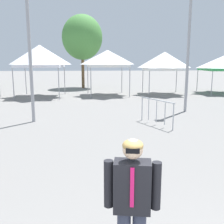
% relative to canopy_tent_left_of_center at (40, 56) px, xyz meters
% --- Properties ---
extents(canopy_tent_left_of_center, '(3.34, 3.34, 3.74)m').
position_rel_canopy_tent_left_of_center_xyz_m(canopy_tent_left_of_center, '(0.00, 0.00, 0.00)').
color(canopy_tent_left_of_center, '#9E9EA3').
rests_on(canopy_tent_left_of_center, ground).
extents(canopy_tent_far_left, '(3.18, 3.18, 3.43)m').
position_rel_canopy_tent_left_of_center_xyz_m(canopy_tent_far_left, '(4.94, 0.49, -0.16)').
color(canopy_tent_far_left, '#9E9EA3').
rests_on(canopy_tent_far_left, ground).
extents(canopy_tent_behind_center, '(3.13, 3.13, 3.31)m').
position_rel_canopy_tent_left_of_center_xyz_m(canopy_tent_behind_center, '(9.40, 0.64, -0.35)').
color(canopy_tent_behind_center, '#9E9EA3').
rests_on(canopy_tent_behind_center, ground).
extents(person_foreground, '(0.64, 0.31, 1.78)m').
position_rel_canopy_tent_left_of_center_xyz_m(person_foreground, '(3.91, -16.95, -1.91)').
color(person_foreground, '#33384C').
rests_on(person_foreground, ground).
extents(light_pole_near_lift, '(0.36, 0.36, 7.52)m').
position_rel_canopy_tent_left_of_center_xyz_m(light_pole_near_lift, '(8.49, -6.53, 1.37)').
color(light_pole_near_lift, '#9E9EA3').
rests_on(light_pole_near_lift, ground).
extents(tree_behind_tents_right, '(3.83, 3.83, 6.92)m').
position_rel_canopy_tent_left_of_center_xyz_m(tree_behind_tents_right, '(2.96, 6.25, 1.85)').
color(tree_behind_tents_right, brown).
rests_on(tree_behind_tents_right, ground).
extents(crowd_barrier_mid_lot, '(0.92, 1.93, 1.08)m').
position_rel_canopy_tent_left_of_center_xyz_m(crowd_barrier_mid_lot, '(6.22, -9.29, -2.20)').
color(crowd_barrier_mid_lot, '#B7BABF').
rests_on(crowd_barrier_mid_lot, ground).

